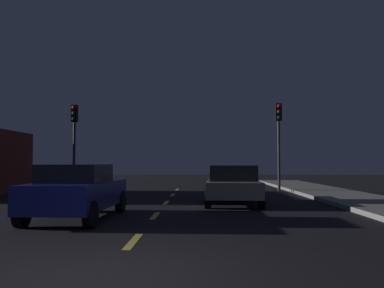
{
  "coord_description": "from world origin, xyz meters",
  "views": [
    {
      "loc": [
        1.29,
        -5.29,
        1.52
      ],
      "look_at": [
        0.9,
        15.15,
        2.48
      ],
      "focal_mm": 37.86,
      "sensor_mm": 36.0,
      "label": 1
    }
  ],
  "objects_px": {
    "traffic_signal_left": "(74,131)",
    "traffic_signal_right": "(279,130)",
    "car_stopped_ahead": "(233,184)",
    "car_adjacent_lane": "(78,191)"
  },
  "relations": [
    {
      "from": "traffic_signal_left",
      "to": "traffic_signal_right",
      "type": "xyz_separation_m",
      "value": [
        10.67,
        0.0,
        0.03
      ]
    },
    {
      "from": "traffic_signal_left",
      "to": "car_stopped_ahead",
      "type": "bearing_deg",
      "value": -37.85
    },
    {
      "from": "car_stopped_ahead",
      "to": "traffic_signal_right",
      "type": "bearing_deg",
      "value": 64.5
    },
    {
      "from": "traffic_signal_left",
      "to": "car_adjacent_lane",
      "type": "relative_size",
      "value": 1.06
    },
    {
      "from": "traffic_signal_left",
      "to": "car_stopped_ahead",
      "type": "relative_size",
      "value": 1.1
    },
    {
      "from": "traffic_signal_left",
      "to": "car_adjacent_lane",
      "type": "height_order",
      "value": "traffic_signal_left"
    },
    {
      "from": "car_stopped_ahead",
      "to": "car_adjacent_lane",
      "type": "distance_m",
      "value": 6.01
    },
    {
      "from": "car_stopped_ahead",
      "to": "car_adjacent_lane",
      "type": "relative_size",
      "value": 0.96
    },
    {
      "from": "traffic_signal_right",
      "to": "car_adjacent_lane",
      "type": "xyz_separation_m",
      "value": [
        -7.42,
        -10.0,
        -2.48
      ]
    },
    {
      "from": "traffic_signal_right",
      "to": "car_stopped_ahead",
      "type": "height_order",
      "value": "traffic_signal_right"
    }
  ]
}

